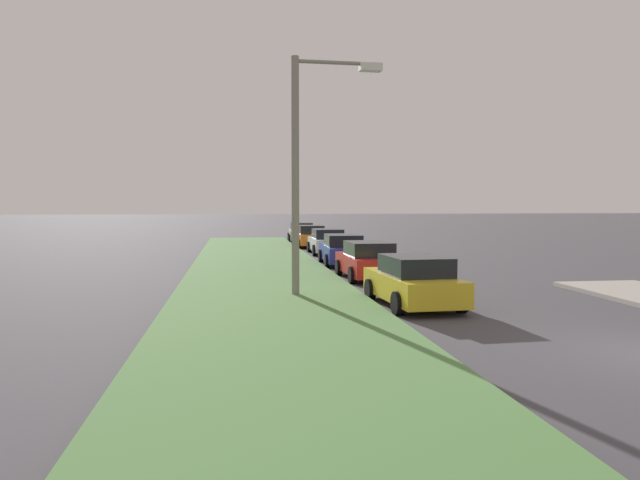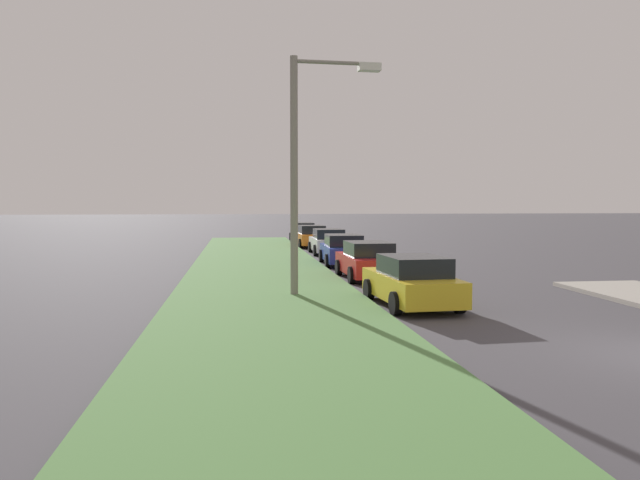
# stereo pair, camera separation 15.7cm
# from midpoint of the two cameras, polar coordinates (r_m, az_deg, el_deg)

# --- Properties ---
(grass_median) EXTENTS (60.00, 6.00, 0.12)m
(grass_median) POSITION_cam_midpoint_polar(r_m,az_deg,el_deg) (20.77, -5.30, -4.62)
(grass_median) COLOR #517F42
(grass_median) RESTS_ON ground
(parked_car_yellow) EXTENTS (4.39, 2.19, 1.47)m
(parked_car_yellow) POSITION_cam_midpoint_polar(r_m,az_deg,el_deg) (17.85, 8.47, -3.86)
(parked_car_yellow) COLOR gold
(parked_car_yellow) RESTS_ON ground
(parked_car_red) EXTENTS (4.33, 2.07, 1.47)m
(parked_car_red) POSITION_cam_midpoint_polar(r_m,az_deg,el_deg) (24.01, 4.31, -1.94)
(parked_car_red) COLOR red
(parked_car_red) RESTS_ON ground
(parked_car_blue) EXTENTS (4.36, 2.13, 1.47)m
(parked_car_blue) POSITION_cam_midpoint_polar(r_m,az_deg,el_deg) (29.37, 1.98, -0.94)
(parked_car_blue) COLOR #23389E
(parked_car_blue) RESTS_ON ground
(parked_car_white) EXTENTS (4.31, 2.05, 1.47)m
(parked_car_white) POSITION_cam_midpoint_polar(r_m,az_deg,el_deg) (35.54, 0.55, -0.17)
(parked_car_white) COLOR silver
(parked_car_white) RESTS_ON ground
(parked_car_orange) EXTENTS (4.37, 2.16, 1.47)m
(parked_car_orange) POSITION_cam_midpoint_polar(r_m,az_deg,el_deg) (41.18, -1.09, 0.34)
(parked_car_orange) COLOR orange
(parked_car_orange) RESTS_ON ground
(parked_car_silver) EXTENTS (4.39, 2.20, 1.47)m
(parked_car_silver) POSITION_cam_midpoint_polar(r_m,az_deg,el_deg) (46.64, -1.85, 0.71)
(parked_car_silver) COLOR #B2B5BA
(parked_car_silver) RESTS_ON ground
(streetlight) EXTENTS (0.42, 2.88, 7.50)m
(streetlight) POSITION_cam_midpoint_polar(r_m,az_deg,el_deg) (19.20, -1.50, 7.68)
(streetlight) COLOR gray
(streetlight) RESTS_ON ground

